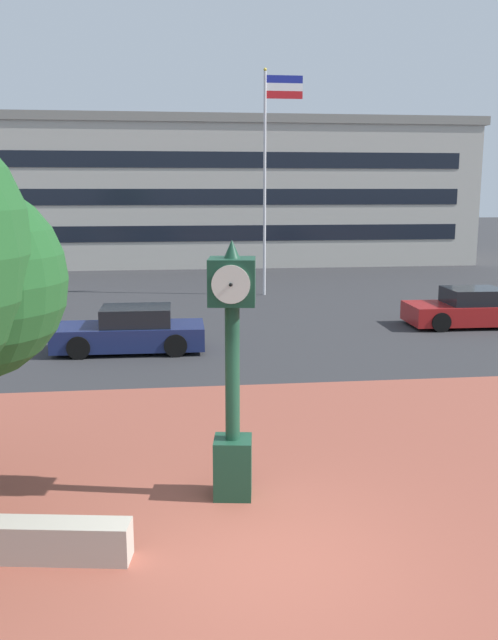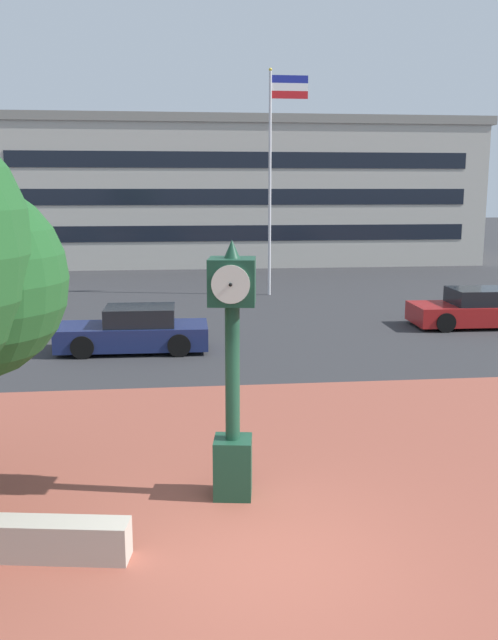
% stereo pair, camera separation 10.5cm
% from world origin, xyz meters
% --- Properties ---
extents(ground_plane, '(200.00, 200.00, 0.00)m').
position_xyz_m(ground_plane, '(0.00, 0.00, 0.00)').
color(ground_plane, '#2D2D30').
extents(plaza_brick_paving, '(44.00, 11.70, 0.01)m').
position_xyz_m(plaza_brick_paving, '(0.00, 1.85, 0.00)').
color(plaza_brick_paving, brown).
rests_on(plaza_brick_paving, ground).
extents(planter_wall, '(3.22, 0.90, 0.50)m').
position_xyz_m(planter_wall, '(-3.24, 0.43, 0.25)').
color(planter_wall, '#ADA393').
rests_on(planter_wall, ground).
extents(street_clock, '(0.75, 0.79, 3.85)m').
position_xyz_m(street_clock, '(-0.22, 1.86, 1.95)').
color(street_clock, '#19422D').
rests_on(street_clock, ground).
extents(car_street_near, '(4.07, 2.04, 1.28)m').
position_xyz_m(car_street_near, '(8.96, 13.86, 0.57)').
color(car_street_near, maroon).
rests_on(car_street_near, ground).
extents(car_street_mid, '(4.26, 1.89, 1.28)m').
position_xyz_m(car_street_mid, '(-2.17, 11.53, 0.57)').
color(car_street_mid, navy).
rests_on(car_street_mid, ground).
extents(flagpole_primary, '(1.65, 0.14, 9.46)m').
position_xyz_m(flagpole_primary, '(3.28, 21.55, 5.55)').
color(flagpole_primary, silver).
rests_on(flagpole_primary, ground).
extents(civic_building, '(29.68, 11.07, 8.73)m').
position_xyz_m(civic_building, '(3.01, 37.01, 4.37)').
color(civic_building, '#B2ADA3').
rests_on(civic_building, ground).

